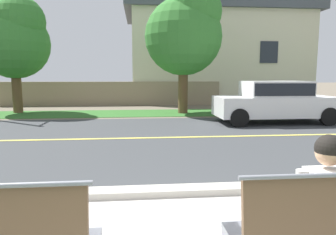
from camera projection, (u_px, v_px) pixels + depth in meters
The scene contains 11 objects.
ground_plane at pixel (145, 129), 10.00m from camera, with size 140.00×140.00×0.00m, color #665B4C.
curb_edge at pixel (153, 192), 4.42m from camera, with size 44.00×0.30×0.11m, color #ADA89E.
street_asphalt at pixel (146, 138), 8.52m from camera, with size 52.00×8.00×0.01m, color #383A3D.
road_centre_line at pixel (146, 138), 8.52m from camera, with size 48.00×0.14×0.01m, color #E0CC4C.
far_verge_grass at pixel (143, 113), 14.25m from camera, with size 48.00×2.80×0.02m, color #2D6026.
seated_person_white at pixel (319, 199), 2.61m from camera, with size 0.52×0.68×1.25m.
car_white_near at pixel (275, 100), 11.23m from camera, with size 4.30×1.86×1.54m.
shade_tree_left at pixel (15, 38), 13.93m from camera, with size 3.20×3.20×5.28m.
shade_tree_centre at pixel (186, 31), 13.73m from camera, with size 3.49×3.49×5.75m.
garden_wall at pixel (110, 94), 17.99m from camera, with size 13.00×0.36×1.40m, color gray.
house_across_street at pixel (215, 55), 21.47m from camera, with size 12.29×6.91×6.35m.
Camera 1 is at (-0.19, -1.89, 1.71)m, focal length 32.71 mm.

